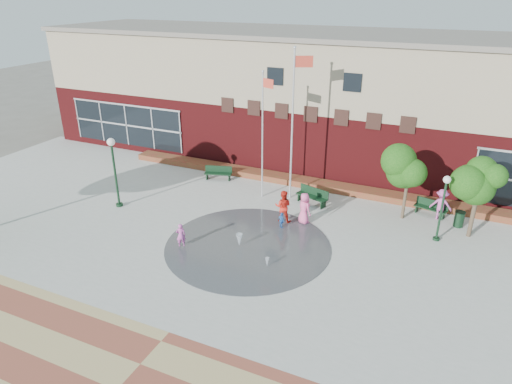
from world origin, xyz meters
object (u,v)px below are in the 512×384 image
at_px(child_splash, 181,235).
at_px(bench_left, 218,176).
at_px(flagpole_left, 263,130).
at_px(trash_can, 459,219).
at_px(flagpole_right, 293,118).

bearing_deg(child_splash, bench_left, -105.72).
xyz_separation_m(flagpole_left, trash_can, (11.33, 0.85, -3.87)).
distance_m(flagpole_left, child_splash, 8.20).
height_order(flagpole_left, flagpole_right, flagpole_right).
height_order(flagpole_right, trash_can, flagpole_right).
relative_size(flagpole_left, bench_left, 4.07).
bearing_deg(flagpole_right, flagpole_left, 175.13).
bearing_deg(trash_can, flagpole_right, -178.41).
bearing_deg(child_splash, flagpole_left, -132.80).
height_order(flagpole_left, bench_left, flagpole_left).
height_order(flagpole_left, child_splash, flagpole_left).
relative_size(flagpole_right, child_splash, 7.05).
height_order(flagpole_right, child_splash, flagpole_right).
bearing_deg(bench_left, child_splash, -90.34).
bearing_deg(flagpole_right, child_splash, -135.26).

